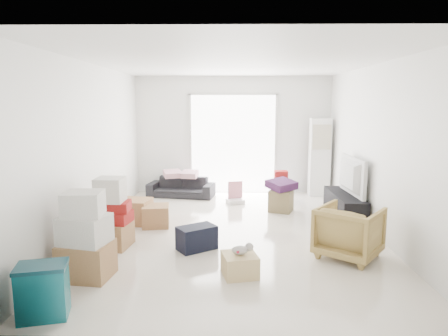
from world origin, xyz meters
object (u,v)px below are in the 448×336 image
Objects in this scene: ac_tower at (320,158)px; storage_bins at (43,291)px; tv_console at (345,207)px; wood_crate at (240,265)px; sofa at (181,184)px; kids_table at (281,179)px; armchair at (349,229)px; television at (345,190)px; ottoman at (281,201)px.

ac_tower reaches higher than storage_bins.
tv_console is 3.10m from wood_crate.
kids_table reaches higher than sofa.
sofa is at bearing 171.15° from kids_table.
kids_table is at bearing 124.34° from tv_console.
armchair is 1.94× the size of wood_crate.
tv_console is 2.19× the size of kids_table.
kids_table reaches higher than storage_bins.
armchair is at bearing 25.06° from storage_bins.
tv_console is 0.31m from television.
ac_tower is 6.60m from storage_bins.
ac_tower is at bearing -1.47° from television.
kids_table is at bearing -43.29° from armchair.
ac_tower is 1.83m from ottoman.
television reaches higher than tv_console.
sofa is 2.23m from kids_table.
ac_tower reaches higher than armchair.
wood_crate is (1.22, -4.18, -0.15)m from sofa.
television is at bearing -55.66° from kids_table.
television is at bearing 0.00° from tv_console.
tv_console is at bearing 50.93° from wood_crate.
television reaches higher than storage_bins.
storage_bins is 1.35× the size of wood_crate.
ac_tower reaches higher than wood_crate.
sofa is at bearing 106.29° from wood_crate.
wood_crate is (-1.50, -0.61, -0.26)m from armchair.
kids_table is (0.10, 0.87, 0.26)m from ottoman.
sofa is 2.71× the size of storage_bins.
ac_tower reaches higher than kids_table.
sofa is at bearing -177.25° from ac_tower.
television is 1.26m from ottoman.
sofa reaches higher than ottoman.
storage_bins is (-0.73, -5.18, -0.01)m from sofa.
ac_tower is 4.79m from wood_crate.
television is 1.73m from kids_table.
wood_crate is (-0.88, -2.96, -0.08)m from ottoman.
kids_table is 3.97m from wood_crate.
armchair is 2.44m from ottoman.
storage_bins reaches higher than ottoman.
ac_tower is 3.21× the size of storage_bins.
armchair is at bearing 162.81° from television.
ottoman is 1.04× the size of wood_crate.
wood_crate is at bearing -129.07° from tv_console.
kids_table is at bearing 83.48° from ottoman.
tv_console is 5.18m from storage_bins.
ottoman is (-0.62, 2.35, -0.18)m from armchair.
sofa reaches higher than tv_console.
armchair reaches higher than kids_table.
armchair reaches higher than wood_crate.
tv_console is at bearing -66.70° from armchair.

